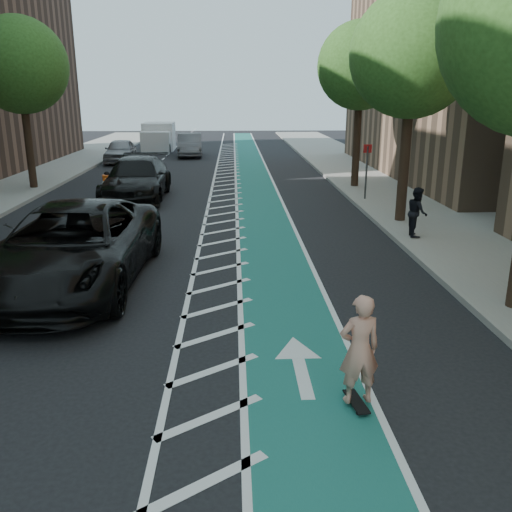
{
  "coord_description": "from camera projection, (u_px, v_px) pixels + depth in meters",
  "views": [
    {
      "loc": [
        1.89,
        -11.11,
        4.54
      ],
      "look_at": [
        2.36,
        0.32,
        1.1
      ],
      "focal_mm": 38.0,
      "sensor_mm": 36.0,
      "label": 1
    }
  ],
  "objects": [
    {
      "name": "ground",
      "position": [
        149.0,
        310.0,
        11.86
      ],
      "size": [
        120.0,
        120.0,
        0.0
      ],
      "primitive_type": "plane",
      "color": "black",
      "rests_on": "ground"
    },
    {
      "name": "barrel_c",
      "position": [
        109.0,
        185.0,
        25.46
      ],
      "size": [
        0.66,
        0.66,
        0.9
      ],
      "color": "#EA4D0C",
      "rests_on": "ground"
    },
    {
      "name": "sign_post",
      "position": [
        366.0,
        171.0,
        23.26
      ],
      "size": [
        0.35,
        0.08,
        2.47
      ],
      "color": "#4C4C4C",
      "rests_on": "ground"
    },
    {
      "name": "sidewalk_right",
      "position": [
        423.0,
        209.0,
        21.79
      ],
      "size": [
        5.0,
        90.0,
        0.15
      ],
      "primitive_type": "cube",
      "color": "gray",
      "rests_on": "ground"
    },
    {
      "name": "barrel_b",
      "position": [
        112.0,
        189.0,
        24.31
      ],
      "size": [
        0.66,
        0.66,
        0.9
      ],
      "color": "#FF5D0D",
      "rests_on": "ground"
    },
    {
      "name": "box_truck",
      "position": [
        159.0,
        138.0,
        44.67
      ],
      "size": [
        2.55,
        5.42,
        2.24
      ],
      "rotation": [
        0.0,
        0.0,
        0.03
      ],
      "color": "silver",
      "rests_on": "ground"
    },
    {
      "name": "skateboarder",
      "position": [
        359.0,
        349.0,
        7.93
      ],
      "size": [
        0.67,
        0.49,
        1.7
      ],
      "primitive_type": "imported",
      "rotation": [
        0.0,
        0.0,
        3.29
      ],
      "color": "tan",
      "rests_on": "skateboard"
    },
    {
      "name": "tree_r_d",
      "position": [
        358.0,
        67.0,
        25.83
      ],
      "size": [
        4.2,
        4.2,
        7.9
      ],
      "color": "#382619",
      "rests_on": "ground"
    },
    {
      "name": "curb_right",
      "position": [
        363.0,
        210.0,
        21.69
      ],
      "size": [
        0.12,
        90.0,
        0.16
      ],
      "primitive_type": "cube",
      "color": "gray",
      "rests_on": "ground"
    },
    {
      "name": "buffer_strip",
      "position": [
        224.0,
        213.0,
        21.49
      ],
      "size": [
        1.4,
        90.0,
        0.01
      ],
      "primitive_type": "cube",
      "color": "silver",
      "rests_on": "ground"
    },
    {
      "name": "car_grey",
      "position": [
        190.0,
        145.0,
        40.77
      ],
      "size": [
        2.08,
        5.16,
        1.67
      ],
      "primitive_type": "imported",
      "rotation": [
        0.0,
        0.0,
        0.06
      ],
      "color": "#5D5D62",
      "rests_on": "ground"
    },
    {
      "name": "suv_far",
      "position": [
        137.0,
        179.0,
        23.98
      ],
      "size": [
        2.59,
        6.32,
        1.83
      ],
      "primitive_type": "imported",
      "rotation": [
        0.0,
        0.0,
        0.0
      ],
      "color": "black",
      "rests_on": "ground"
    },
    {
      "name": "pedestrian",
      "position": [
        417.0,
        212.0,
        17.18
      ],
      "size": [
        0.69,
        0.83,
        1.57
      ],
      "primitive_type": "imported",
      "rotation": [
        0.0,
        0.0,
        1.45
      ],
      "color": "black",
      "rests_on": "sidewalk_right"
    },
    {
      "name": "bike_lane",
      "position": [
        262.0,
        212.0,
        21.55
      ],
      "size": [
        2.0,
        90.0,
        0.01
      ],
      "primitive_type": "cube",
      "color": "#1A5D55",
      "rests_on": "ground"
    },
    {
      "name": "barrel_a",
      "position": [
        80.0,
        228.0,
        17.33
      ],
      "size": [
        0.64,
        0.64,
        0.88
      ],
      "color": "orange",
      "rests_on": "ground"
    },
    {
      "name": "tree_r_c",
      "position": [
        411.0,
        55.0,
        18.17
      ],
      "size": [
        4.2,
        4.2,
        7.9
      ],
      "color": "#382619",
      "rests_on": "ground"
    },
    {
      "name": "tree_l_d",
      "position": [
        22.0,
        66.0,
        25.2
      ],
      "size": [
        4.2,
        4.2,
        7.9
      ],
      "color": "#382619",
      "rests_on": "ground"
    },
    {
      "name": "car_silver",
      "position": [
        121.0,
        151.0,
        36.97
      ],
      "size": [
        2.12,
        4.74,
        1.58
      ],
      "primitive_type": "imported",
      "rotation": [
        0.0,
        0.0,
        0.06
      ],
      "color": "gray",
      "rests_on": "ground"
    },
    {
      "name": "suv_near",
      "position": [
        73.0,
        246.0,
        13.11
      ],
      "size": [
        3.55,
        7.25,
        1.98
      ],
      "primitive_type": "imported",
      "rotation": [
        0.0,
        0.0,
        -0.04
      ],
      "color": "black",
      "rests_on": "ground"
    },
    {
      "name": "curb_left",
      "position": [
        5.0,
        213.0,
        21.13
      ],
      "size": [
        0.12,
        90.0,
        0.16
      ],
      "primitive_type": "cube",
      "color": "gray",
      "rests_on": "ground"
    },
    {
      "name": "skateboard",
      "position": [
        356.0,
        402.0,
        8.18
      ],
      "size": [
        0.29,
        0.71,
        0.09
      ],
      "rotation": [
        0.0,
        0.0,
        0.14
      ],
      "color": "black",
      "rests_on": "ground"
    }
  ]
}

